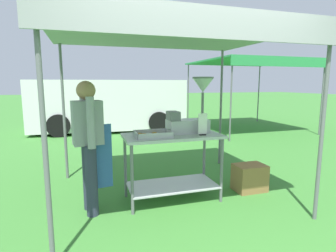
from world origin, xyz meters
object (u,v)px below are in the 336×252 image
donut_tray (153,135)px  supply_crate (250,178)px  donut_fryer (192,111)px  menu_sign (203,126)px  donut_cart (172,154)px  stall_canopy (170,37)px  vendor (89,141)px  neighbour_tent (250,63)px  van_white (110,104)px

donut_tray → supply_crate: 1.65m
donut_fryer → menu_sign: donut_fryer is taller
menu_sign → donut_cart: bearing=156.2°
stall_canopy → donut_fryer: 1.02m
stall_canopy → supply_crate: 2.31m
donut_fryer → donut_tray: bearing=-165.6°
menu_sign → vendor: (-1.44, 0.11, -0.13)m
vendor → neighbour_tent: (5.35, 4.71, 1.36)m
stall_canopy → donut_fryer: size_ratio=4.01×
stall_canopy → vendor: bearing=-172.1°
donut_tray → donut_fryer: (0.59, 0.15, 0.27)m
donut_fryer → stall_canopy: bearing=178.2°
neighbour_tent → stall_canopy: bearing=-133.1°
donut_cart → donut_fryer: bearing=15.9°
donut_cart → van_white: bearing=92.4°
stall_canopy → donut_tray: (-0.28, -0.16, -1.24)m
donut_cart → neighbour_tent: (4.27, 4.66, 1.62)m
supply_crate → neighbour_tent: 6.00m
donut_cart → menu_sign: (0.36, -0.16, 0.39)m
menu_sign → supply_crate: bearing=7.6°
donut_tray → vendor: size_ratio=0.28×
stall_canopy → van_white: (-0.26, 5.95, -1.29)m
donut_cart → supply_crate: bearing=-2.4°
neighbour_tent → donut_fryer: bearing=-131.0°
menu_sign → donut_tray: bearing=171.6°
donut_cart → menu_sign: menu_sign is taller
vendor → donut_tray: bearing=-0.9°
stall_canopy → donut_tray: size_ratio=6.76×
donut_fryer → neighbour_tent: (3.97, 4.57, 1.06)m
supply_crate → van_white: (-1.45, 6.09, 0.68)m
donut_tray → vendor: (-0.79, 0.01, -0.02)m
donut_tray → donut_fryer: donut_fryer is taller
donut_tray → donut_cart: bearing=12.7°
van_white → neighbour_tent: (4.53, -1.38, 1.39)m
van_white → neighbour_tent: size_ratio=1.50×
donut_tray → menu_sign: menu_sign is taller
supply_crate → vendor: bearing=-180.0°
donut_fryer → vendor: bearing=-174.3°
donut_tray → neighbour_tent: bearing=46.0°
stall_canopy → supply_crate: bearing=-7.0°
donut_cart → neighbour_tent: bearing=47.5°
donut_fryer → menu_sign: 0.30m
donut_fryer → van_white: 5.99m
supply_crate → van_white: 6.30m
donut_cart → van_white: (-0.26, 6.04, 0.23)m
supply_crate → stall_canopy: bearing=173.0°
donut_tray → menu_sign: size_ratio=1.57×
donut_fryer → van_white: bearing=95.4°
donut_fryer → vendor: (-1.38, -0.14, -0.30)m
donut_cart → vendor: bearing=-177.3°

